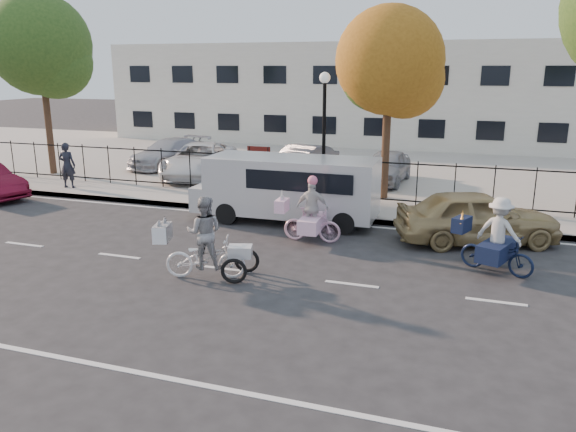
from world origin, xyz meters
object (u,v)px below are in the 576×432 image
at_px(gold_sedan, 477,217).
at_px(pedestrian, 67,165).
at_px(zebra_trike, 205,247).
at_px(lot_car_c, 301,162).
at_px(lot_car_b, 200,160).
at_px(unicorn_bike, 311,218).
at_px(bull_bike, 497,243).
at_px(lamppost, 324,115).
at_px(white_van, 289,187).
at_px(lot_car_a, 169,153).
at_px(lot_car_d, 386,167).

bearing_deg(gold_sedan, pedestrian, 62.53).
distance_m(zebra_trike, gold_sedan, 7.42).
bearing_deg(zebra_trike, lot_car_c, -9.87).
distance_m(pedestrian, lot_car_b, 5.22).
bearing_deg(gold_sedan, lot_car_b, 43.39).
relative_size(unicorn_bike, bull_bike, 0.93).
distance_m(lamppost, bull_bike, 7.78).
bearing_deg(unicorn_bike, pedestrian, 71.17).
relative_size(bull_bike, gold_sedan, 0.46).
distance_m(bull_bike, white_van, 6.54).
distance_m(zebra_trike, lot_car_a, 14.29).
distance_m(lamppost, lot_car_a, 9.96).
bearing_deg(lot_car_d, zebra_trike, -97.77).
relative_size(bull_bike, lot_car_c, 0.49).
bearing_deg(unicorn_bike, lot_car_b, 43.11).
distance_m(unicorn_bike, white_van, 2.19).
xyz_separation_m(white_van, lot_car_a, (-8.10, 6.81, -0.32)).
bearing_deg(lot_car_a, unicorn_bike, -30.00).
bearing_deg(zebra_trike, lot_car_d, -27.34).
xyz_separation_m(lamppost, lot_car_c, (-1.97, 3.81, -2.30)).
distance_m(zebra_trike, lot_car_b, 11.55).
bearing_deg(lot_car_c, unicorn_bike, -55.25).
bearing_deg(pedestrian, lamppost, 173.34).
xyz_separation_m(pedestrian, lot_car_a, (1.29, 5.36, -0.23)).
bearing_deg(bull_bike, pedestrian, 96.81).
bearing_deg(unicorn_bike, bull_bike, -102.90).
distance_m(lamppost, lot_car_d, 4.87).
distance_m(gold_sedan, lot_car_a, 15.43).
height_order(unicorn_bike, lot_car_a, unicorn_bike).
height_order(white_van, lot_car_c, white_van).
distance_m(lot_car_c, lot_car_d, 3.51).
distance_m(gold_sedan, lot_car_b, 12.45).
height_order(lamppost, zebra_trike, lamppost).
height_order(unicorn_bike, lot_car_c, unicorn_bike).
height_order(unicorn_bike, lot_car_b, unicorn_bike).
xyz_separation_m(white_van, pedestrian, (-9.39, 1.45, -0.09)).
height_order(lot_car_c, lot_car_d, lot_car_c).
height_order(gold_sedan, lot_car_b, lot_car_b).
xyz_separation_m(bull_bike, pedestrian, (-15.35, 4.12, 0.30)).
relative_size(white_van, pedestrian, 3.25).
xyz_separation_m(zebra_trike, lot_car_b, (-5.39, 10.22, 0.12)).
bearing_deg(lamppost, lot_car_b, 155.51).
xyz_separation_m(unicorn_bike, gold_sedan, (4.28, 1.31, 0.05)).
height_order(zebra_trike, pedestrian, zebra_trike).
relative_size(gold_sedan, lot_car_c, 1.06).
distance_m(zebra_trike, bull_bike, 6.69).
xyz_separation_m(lamppost, unicorn_bike, (0.76, -4.06, -2.43)).
distance_m(zebra_trike, white_van, 5.15).
bearing_deg(zebra_trike, unicorn_bike, -39.97).
height_order(lamppost, lot_car_a, lamppost).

